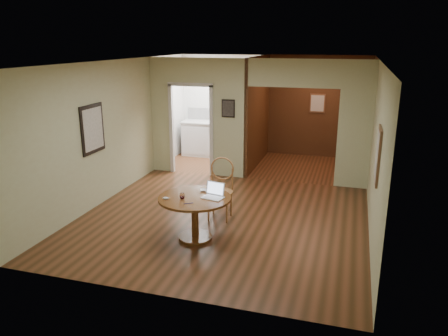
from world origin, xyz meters
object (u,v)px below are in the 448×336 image
(dining_table, at_px, (195,208))
(chair, at_px, (221,185))
(open_laptop, at_px, (214,193))
(closed_laptop, at_px, (210,191))

(dining_table, relative_size, chair, 1.04)
(dining_table, xyz_separation_m, chair, (0.13, 0.98, 0.08))
(dining_table, xyz_separation_m, open_laptop, (0.29, 0.10, 0.25))
(open_laptop, bearing_deg, closed_laptop, 137.72)
(dining_table, bearing_deg, closed_laptop, 63.13)
(chair, height_order, open_laptop, chair)
(open_laptop, height_order, closed_laptop, open_laptop)
(chair, xyz_separation_m, closed_laptop, (0.02, -0.69, 0.12))
(chair, distance_m, open_laptop, 0.91)
(chair, relative_size, closed_laptop, 3.43)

